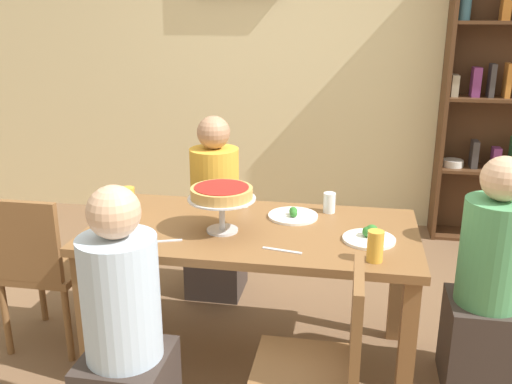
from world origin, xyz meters
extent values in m
plane|color=brown|center=(0.00, 0.00, 0.00)|extent=(12.00, 12.00, 0.00)
cube|color=beige|center=(0.00, 2.20, 1.40)|extent=(8.00, 0.12, 2.80)
cube|color=brown|center=(0.00, 0.00, 0.72)|extent=(1.59, 0.80, 0.04)
cube|color=brown|center=(-0.73, -0.34, 0.35)|extent=(0.07, 0.07, 0.70)
cube|color=brown|center=(0.73, -0.34, 0.35)|extent=(0.07, 0.07, 0.70)
cube|color=brown|center=(-0.73, 0.34, 0.35)|extent=(0.07, 0.07, 0.70)
cube|color=brown|center=(0.73, 0.34, 0.35)|extent=(0.07, 0.07, 0.70)
cube|color=#4C2D19|center=(1.13, 1.98, 1.10)|extent=(0.03, 0.30, 2.20)
cube|color=#4C2D19|center=(1.66, 1.98, 0.01)|extent=(1.04, 0.28, 0.02)
cube|color=#4C2D19|center=(1.66, 1.98, 0.56)|extent=(1.04, 0.28, 0.02)
cylinder|color=silver|center=(1.24, 1.98, 0.60)|extent=(0.16, 0.16, 0.05)
cube|color=#3D3838|center=(1.39, 1.98, 0.68)|extent=(0.05, 0.13, 0.21)
cube|color=#7A3370|center=(1.55, 1.98, 0.66)|extent=(0.06, 0.10, 0.16)
cube|color=#B2A88E|center=(1.19, 1.98, 1.20)|extent=(0.05, 0.13, 0.16)
cube|color=#7A3370|center=(1.34, 1.98, 1.23)|extent=(0.06, 0.12, 0.22)
cube|color=#3D3838|center=(1.45, 1.98, 1.25)|extent=(0.04, 0.12, 0.25)
cube|color=orange|center=(1.56, 1.98, 1.25)|extent=(0.04, 0.13, 0.25)
cylinder|color=#3D7084|center=(1.20, 1.98, 1.78)|extent=(0.09, 0.09, 0.22)
cube|color=orange|center=(1.48, 1.98, 1.75)|extent=(0.06, 0.10, 0.16)
cube|color=#382D28|center=(-0.37, 0.71, 0.23)|extent=(0.34, 0.34, 0.45)
cylinder|color=gold|center=(-0.37, 0.71, 0.70)|extent=(0.30, 0.30, 0.50)
sphere|color=#A87A5B|center=(-0.37, 0.71, 1.05)|extent=(0.20, 0.20, 0.20)
cylinder|color=silver|center=(-0.38, -0.71, 0.70)|extent=(0.30, 0.30, 0.50)
sphere|color=tan|center=(-0.38, -0.71, 1.05)|extent=(0.20, 0.20, 0.20)
cube|color=#382D28|center=(1.11, -0.01, 0.23)|extent=(0.34, 0.34, 0.45)
cylinder|color=#4C935B|center=(1.11, -0.01, 0.70)|extent=(0.30, 0.30, 0.50)
sphere|color=tan|center=(1.11, -0.01, 1.05)|extent=(0.20, 0.20, 0.20)
cube|color=brown|center=(-1.11, 0.00, 0.43)|extent=(0.40, 0.40, 0.04)
cube|color=brown|center=(-1.11, -0.18, 0.66)|extent=(0.36, 0.04, 0.42)
cylinder|color=brown|center=(-1.28, 0.17, 0.21)|extent=(0.04, 0.04, 0.41)
cylinder|color=brown|center=(-0.93, 0.17, 0.21)|extent=(0.04, 0.04, 0.41)
cylinder|color=brown|center=(-1.28, -0.18, 0.21)|extent=(0.04, 0.04, 0.41)
cylinder|color=brown|center=(-0.93, -0.18, 0.21)|extent=(0.04, 0.04, 0.41)
cube|color=brown|center=(0.33, -0.67, 0.43)|extent=(0.40, 0.40, 0.04)
cube|color=brown|center=(0.51, -0.67, 0.66)|extent=(0.04, 0.36, 0.42)
cylinder|color=silver|center=(-0.13, -0.07, 0.75)|extent=(0.15, 0.15, 0.01)
cylinder|color=silver|center=(-0.13, -0.07, 0.83)|extent=(0.03, 0.03, 0.15)
cylinder|color=silver|center=(-0.13, -0.07, 0.90)|extent=(0.32, 0.32, 0.01)
cylinder|color=tan|center=(-0.13, -0.07, 0.93)|extent=(0.29, 0.29, 0.05)
cylinder|color=maroon|center=(-0.13, -0.07, 0.96)|extent=(0.26, 0.26, 0.00)
cylinder|color=white|center=(0.56, -0.07, 0.75)|extent=(0.24, 0.24, 0.01)
sphere|color=#2D7028|center=(0.57, -0.05, 0.78)|extent=(0.06, 0.06, 0.06)
sphere|color=#2D7028|center=(0.55, -0.05, 0.78)|extent=(0.05, 0.05, 0.05)
sphere|color=#2D7028|center=(0.54, -0.03, 0.77)|extent=(0.04, 0.04, 0.04)
cylinder|color=white|center=(0.18, 0.18, 0.75)|extent=(0.25, 0.25, 0.01)
sphere|color=#2D7028|center=(0.18, 0.14, 0.77)|extent=(0.04, 0.04, 0.04)
sphere|color=#2D7028|center=(0.18, 0.18, 0.77)|extent=(0.04, 0.04, 0.04)
cylinder|color=gold|center=(-0.67, 0.08, 0.81)|extent=(0.07, 0.07, 0.14)
cylinder|color=gold|center=(0.58, -0.29, 0.81)|extent=(0.07, 0.07, 0.13)
cylinder|color=white|center=(0.35, 0.29, 0.79)|extent=(0.06, 0.06, 0.11)
cylinder|color=white|center=(-0.68, -0.06, 0.80)|extent=(0.06, 0.06, 0.11)
cylinder|color=white|center=(-0.11, 0.30, 0.80)|extent=(0.06, 0.06, 0.11)
cube|color=silver|center=(0.18, -0.25, 0.74)|extent=(0.18, 0.05, 0.00)
cube|color=silver|center=(-0.37, -0.24, 0.74)|extent=(0.18, 0.07, 0.00)
camera|label=1|loc=(0.46, -2.51, 1.75)|focal=39.59mm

